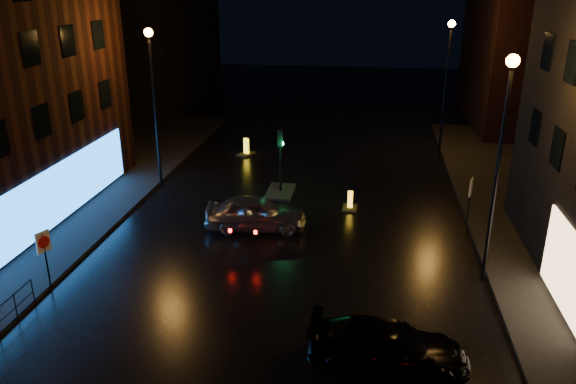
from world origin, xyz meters
name	(u,v)px	position (x,y,z in m)	size (l,w,h in m)	color
ground	(246,361)	(0.00, 0.00, 0.00)	(120.00, 120.00, 0.00)	black
building_far_left	(150,23)	(-16.00, 35.00, 7.00)	(8.00, 16.00, 14.00)	black
building_far_right	(531,45)	(15.00, 32.00, 6.00)	(8.00, 14.00, 12.00)	black
street_lamp_lfar	(153,85)	(-7.80, 14.00, 5.56)	(0.44, 0.44, 8.37)	black
street_lamp_rnear	(502,138)	(7.80, 6.00, 5.56)	(0.44, 0.44, 8.37)	black
street_lamp_rfar	(447,68)	(7.80, 22.00, 5.56)	(0.44, 0.44, 8.37)	black
traffic_signal	(280,184)	(-1.20, 14.00, 0.50)	(1.40, 2.40, 3.45)	black
silver_hatchback	(256,213)	(-1.57, 9.34, 0.77)	(1.82, 4.53, 1.54)	#A7A9AF
dark_sedan	(388,346)	(4.15, 0.40, 0.68)	(1.89, 4.66, 1.35)	black
bollard_near	(350,205)	(2.54, 12.29, 0.20)	(0.73, 1.08, 0.93)	black
bollard_far	(246,151)	(-4.45, 20.41, 0.24)	(1.25, 1.48, 1.10)	black
road_sign_left	(44,247)	(-7.90, 2.90, 1.78)	(0.26, 0.55, 2.37)	black
road_sign_right	(470,191)	(7.90, 10.80, 1.79)	(0.23, 0.56, 2.39)	black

